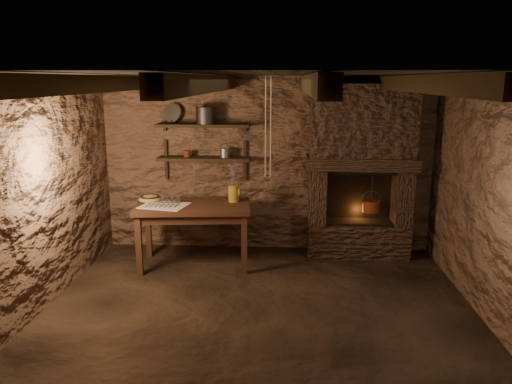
# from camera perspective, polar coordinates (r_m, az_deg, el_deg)

# --- Properties ---
(floor) EXTENTS (4.50, 4.50, 0.00)m
(floor) POSITION_cam_1_polar(r_m,az_deg,el_deg) (5.35, 0.33, -13.31)
(floor) COLOR black
(floor) RESTS_ON ground
(back_wall) EXTENTS (4.50, 0.04, 2.40)m
(back_wall) POSITION_cam_1_polar(r_m,az_deg,el_deg) (6.90, 1.24, 3.16)
(back_wall) COLOR brown
(back_wall) RESTS_ON floor
(front_wall) EXTENTS (4.50, 0.04, 2.40)m
(front_wall) POSITION_cam_1_polar(r_m,az_deg,el_deg) (3.04, -1.73, -9.53)
(front_wall) COLOR brown
(front_wall) RESTS_ON floor
(left_wall) EXTENTS (0.04, 4.00, 2.40)m
(left_wall) POSITION_cam_1_polar(r_m,az_deg,el_deg) (5.53, -23.61, -0.32)
(left_wall) COLOR brown
(left_wall) RESTS_ON floor
(right_wall) EXTENTS (0.04, 4.00, 2.40)m
(right_wall) POSITION_cam_1_polar(r_m,az_deg,el_deg) (5.32, 25.33, -0.98)
(right_wall) COLOR brown
(right_wall) RESTS_ON floor
(ceiling) EXTENTS (4.50, 4.00, 0.04)m
(ceiling) POSITION_cam_1_polar(r_m,az_deg,el_deg) (4.80, 0.36, 13.35)
(ceiling) COLOR black
(ceiling) RESTS_ON back_wall
(beam_far_left) EXTENTS (0.14, 3.95, 0.16)m
(beam_far_left) POSITION_cam_1_polar(r_m,az_deg,el_deg) (5.11, -17.06, 11.76)
(beam_far_left) COLOR black
(beam_far_left) RESTS_ON ceiling
(beam_mid_left) EXTENTS (0.14, 3.95, 0.16)m
(beam_mid_left) POSITION_cam_1_polar(r_m,az_deg,el_deg) (4.86, -5.68, 12.22)
(beam_mid_left) COLOR black
(beam_mid_left) RESTS_ON ceiling
(beam_mid_right) EXTENTS (0.14, 3.95, 0.16)m
(beam_mid_right) POSITION_cam_1_polar(r_m,az_deg,el_deg) (4.80, 6.47, 12.20)
(beam_mid_right) COLOR black
(beam_mid_right) RESTS_ON ceiling
(beam_far_right) EXTENTS (0.14, 3.95, 0.16)m
(beam_far_right) POSITION_cam_1_polar(r_m,az_deg,el_deg) (4.95, 18.34, 11.66)
(beam_far_right) COLOR black
(beam_far_right) RESTS_ON ceiling
(shelf_lower) EXTENTS (1.25, 0.30, 0.04)m
(shelf_lower) POSITION_cam_1_polar(r_m,az_deg,el_deg) (6.81, -5.98, 3.82)
(shelf_lower) COLOR black
(shelf_lower) RESTS_ON back_wall
(shelf_upper) EXTENTS (1.25, 0.30, 0.04)m
(shelf_upper) POSITION_cam_1_polar(r_m,az_deg,el_deg) (6.76, -6.07, 7.59)
(shelf_upper) COLOR black
(shelf_upper) RESTS_ON back_wall
(hearth) EXTENTS (1.43, 0.51, 2.30)m
(hearth) POSITION_cam_1_polar(r_m,az_deg,el_deg) (6.73, 11.87, 2.88)
(hearth) COLOR #322019
(hearth) RESTS_ON floor
(work_table) EXTENTS (1.49, 0.95, 0.81)m
(work_table) POSITION_cam_1_polar(r_m,az_deg,el_deg) (6.45, -7.11, -4.58)
(work_table) COLOR #391F13
(work_table) RESTS_ON floor
(linen_cloth) EXTENTS (0.63, 0.55, 0.01)m
(linen_cloth) POSITION_cam_1_polar(r_m,az_deg,el_deg) (6.31, -10.40, -1.53)
(linen_cloth) COLOR white
(linen_cloth) RESTS_ON work_table
(pewter_cutlery_row) EXTENTS (0.49, 0.27, 0.01)m
(pewter_cutlery_row) POSITION_cam_1_polar(r_m,az_deg,el_deg) (6.29, -10.44, -1.48)
(pewter_cutlery_row) COLOR gray
(pewter_cutlery_row) RESTS_ON linen_cloth
(drinking_glasses) EXTENTS (0.18, 0.05, 0.07)m
(drinking_glasses) POSITION_cam_1_polar(r_m,az_deg,el_deg) (6.40, -10.04, -0.95)
(drinking_glasses) COLOR silver
(drinking_glasses) RESTS_ON linen_cloth
(stoneware_jug) EXTENTS (0.17, 0.17, 0.49)m
(stoneware_jug) POSITION_cam_1_polar(r_m,az_deg,el_deg) (6.38, -2.54, 0.75)
(stoneware_jug) COLOR #A57D1F
(stoneware_jug) RESTS_ON work_table
(wooden_bowl) EXTENTS (0.36, 0.36, 0.10)m
(wooden_bowl) POSITION_cam_1_polar(r_m,az_deg,el_deg) (6.55, -12.00, -0.79)
(wooden_bowl) COLOR olive
(wooden_bowl) RESTS_ON work_table
(iron_stockpot) EXTENTS (0.33, 0.33, 0.20)m
(iron_stockpot) POSITION_cam_1_polar(r_m,az_deg,el_deg) (6.74, -5.73, 8.62)
(iron_stockpot) COLOR #2A2826
(iron_stockpot) RESTS_ON shelf_upper
(tin_pan) EXTENTS (0.29, 0.20, 0.27)m
(tin_pan) POSITION_cam_1_polar(r_m,az_deg,el_deg) (6.93, -9.53, 8.90)
(tin_pan) COLOR gray
(tin_pan) RESTS_ON shelf_upper
(small_kettle) EXTENTS (0.18, 0.14, 0.19)m
(small_kettle) POSITION_cam_1_polar(r_m,az_deg,el_deg) (6.76, -3.56, 4.49)
(small_kettle) COLOR gray
(small_kettle) RESTS_ON shelf_lower
(rusty_tin) EXTENTS (0.10, 0.10, 0.09)m
(rusty_tin) POSITION_cam_1_polar(r_m,az_deg,el_deg) (6.84, -7.87, 4.35)
(rusty_tin) COLOR #5C1A12
(rusty_tin) RESTS_ON shelf_lower
(red_pot) EXTENTS (0.26, 0.26, 0.54)m
(red_pot) POSITION_cam_1_polar(r_m,az_deg,el_deg) (6.82, 13.00, -1.51)
(red_pot) COLOR maroon
(red_pot) RESTS_ON hearth
(hanging_ropes) EXTENTS (0.08, 0.08, 1.20)m
(hanging_ropes) POSITION_cam_1_polar(r_m,az_deg,el_deg) (5.88, 1.40, 7.38)
(hanging_ropes) COLOR beige
(hanging_ropes) RESTS_ON ceiling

